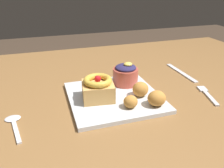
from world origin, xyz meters
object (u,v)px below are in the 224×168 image
cake_slice (98,88)px  spoon (14,124)px  berry_ramekin (125,74)px  fritter_back (140,89)px  fritter_middle (157,98)px  knife (181,73)px  fork (207,94)px  front_plate (114,97)px  fritter_front (131,102)px

cake_slice → spoon: bearing=-168.8°
cake_slice → berry_ramekin: size_ratio=1.19×
cake_slice → spoon: (-0.23, -0.05, -0.04)m
fritter_back → spoon: fritter_back is taller
fritter_middle → knife: (0.22, 0.21, -0.03)m
cake_slice → fork: (0.34, -0.06, -0.04)m
front_plate → fritter_front: fritter_front is taller
front_plate → berry_ramekin: (0.06, 0.07, 0.04)m
cake_slice → fritter_front: cake_slice is taller
berry_ramekin → fritter_middle: size_ratio=1.63×
spoon → front_plate: bearing=-90.9°
spoon → fritter_front: bearing=-106.9°
cake_slice → fritter_front: bearing=-46.3°
fritter_middle → spoon: bearing=173.7°
berry_ramekin → fritter_front: berry_ramekin is taller
berry_ramekin → fritter_middle: berry_ramekin is taller
fritter_back → spoon: bearing=-176.3°
fritter_middle → fritter_back: fritter_back is taller
front_plate → fritter_middle: fritter_middle is taller
cake_slice → spoon: cake_slice is taller
cake_slice → berry_ramekin: bearing=32.7°
berry_ramekin → knife: size_ratio=0.43×
fritter_middle → spoon: size_ratio=0.40×
cake_slice → berry_ramekin: berry_ramekin is taller
front_plate → fork: 0.29m
front_plate → fritter_front: 0.09m
cake_slice → knife: (0.36, 0.12, -0.04)m
cake_slice → fritter_back: 0.13m
fritter_front → fritter_back: fritter_back is taller
berry_ramekin → fritter_middle: bearing=-78.8°
fritter_back → fork: 0.22m
berry_ramekin → fritter_back: size_ratio=1.73×
front_plate → berry_ramekin: bearing=47.1°
fritter_back → fritter_front: bearing=-135.1°
berry_ramekin → fritter_front: (-0.04, -0.15, -0.02)m
cake_slice → fork: cake_slice is taller
front_plate → fritter_back: bearing=-21.3°
fritter_front → spoon: (-0.30, 0.03, -0.03)m
fritter_middle → fritter_back: bearing=107.0°
berry_ramekin → knife: (0.25, 0.05, -0.04)m
berry_ramekin → fritter_front: size_ratio=2.11×
fork → spoon: 0.57m
cake_slice → fritter_back: (0.12, -0.02, -0.01)m
fritter_front → spoon: fritter_front is taller
cake_slice → fritter_front: 0.10m
knife → spoon: bearing=105.8°
fork → berry_ramekin: bearing=75.3°
cake_slice → spoon: size_ratio=0.78×
fritter_middle → fork: fritter_middle is taller
fritter_middle → fork: bearing=8.4°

